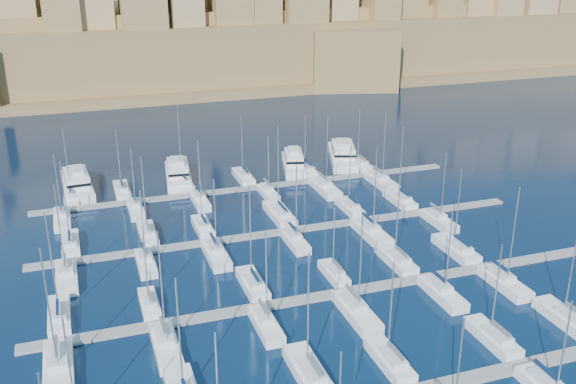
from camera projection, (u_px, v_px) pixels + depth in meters
name	position (u px, v px, depth m)	size (l,w,h in m)	color
ground	(310.00, 257.00, 99.34)	(600.00, 600.00, 0.00)	black
pontoon_mid_near	(341.00, 293.00, 88.66)	(84.00, 2.00, 0.40)	slate
pontoon_mid_far	(289.00, 231.00, 108.11)	(84.00, 2.00, 0.40)	slate
pontoon_far	(253.00, 188.00, 127.55)	(84.00, 2.00, 0.40)	slate
sailboat_2	(309.00, 373.00, 70.98)	(3.02, 10.07, 15.60)	white
sailboat_3	(390.00, 360.00, 73.25)	(2.58, 8.59, 13.36)	white
sailboat_4	(493.00, 338.00, 77.53)	(2.62, 8.72, 13.21)	white
sailboat_5	(567.00, 319.00, 81.41)	(2.92, 9.73, 13.85)	white
sailboat_12	(59.00, 316.00, 82.11)	(2.74, 9.14, 15.17)	white
sailboat_13	(149.00, 304.00, 84.87)	(2.27, 7.55, 10.54)	white
sailboat_14	(253.00, 284.00, 89.88)	(2.72, 9.07, 15.41)	white
sailboat_15	(334.00, 274.00, 92.84)	(2.23, 7.44, 11.05)	white
sailboat_16	(397.00, 260.00, 96.79)	(2.76, 9.20, 14.50)	white
sailboat_17	(456.00, 249.00, 100.31)	(2.97, 9.91, 14.20)	white
sailboat_18	(59.00, 369.00, 71.72)	(3.22, 10.73, 16.33)	white
sailboat_19	(166.00, 345.00, 75.93)	(2.84, 9.45, 16.15)	white
sailboat_20	(266.00, 325.00, 80.20)	(2.52, 8.41, 14.04)	white
sailboat_21	(356.00, 311.00, 83.15)	(3.00, 9.99, 14.87)	white
sailboat_22	(442.00, 293.00, 87.55)	(2.70, 9.01, 13.20)	white
sailboat_23	(504.00, 282.00, 90.35)	(2.82, 9.41, 15.57)	white
sailboat_24	(71.00, 244.00, 102.08)	(2.70, 9.01, 14.72)	white
sailboat_25	(148.00, 234.00, 105.65)	(2.64, 8.79, 14.26)	white
sailboat_26	(203.00, 227.00, 108.30)	(2.54, 8.46, 13.73)	white
sailboat_27	(280.00, 214.00, 113.49)	(3.20, 10.66, 16.99)	white
sailboat_28	(350.00, 207.00, 116.46)	(2.50, 8.33, 12.59)	white
sailboat_29	(400.00, 200.00, 119.92)	(2.72, 9.05, 14.91)	white
sailboat_30	(67.00, 276.00, 91.94)	(2.95, 9.84, 15.27)	white
sailboat_31	(146.00, 263.00, 96.01)	(2.51, 8.37, 12.74)	white
sailboat_32	(216.00, 254.00, 98.64)	(2.91, 9.69, 13.46)	white
sailboat_33	(295.00, 241.00, 103.18)	(2.52, 8.41, 14.18)	white
sailboat_34	(371.00, 232.00, 106.22)	(3.14, 10.46, 16.23)	white
sailboat_35	(439.00, 220.00, 110.99)	(2.64, 8.80, 13.24)	white
sailboat_36	(71.00, 196.00, 121.61)	(2.64, 8.79, 14.35)	white
sailboat_37	(122.00, 190.00, 124.60)	(2.73, 9.10, 13.11)	white
sailboat_38	(182.00, 182.00, 128.82)	(3.15, 10.50, 16.75)	white
sailboat_39	(243.00, 177.00, 132.08)	(2.77, 9.24, 13.73)	white
sailboat_40	(306.00, 170.00, 136.16)	(2.72, 9.08, 12.85)	white
sailboat_41	(359.00, 164.00, 139.84)	(2.69, 8.96, 13.03)	white
sailboat_42	(62.00, 219.00, 111.58)	(2.75, 9.16, 12.85)	white
sailboat_43	(136.00, 209.00, 115.72)	(2.54, 8.46, 12.56)	white
sailboat_44	(200.00, 201.00, 119.38)	(2.48, 8.28, 12.89)	white
sailboat_45	(268.00, 193.00, 123.54)	(2.39, 7.97, 12.42)	white
sailboat_46	(325.00, 188.00, 125.90)	(3.12, 10.39, 15.41)	white
sailboat_47	(381.00, 181.00, 129.51)	(3.16, 10.55, 15.57)	white
motor_yacht_a	(77.00, 183.00, 125.52)	(6.16, 17.26, 5.25)	white
motor_yacht_b	(178.00, 173.00, 131.07)	(6.65, 16.41, 5.25)	white
motor_yacht_c	(294.00, 162.00, 137.80)	(7.69, 14.73, 5.25)	white
motor_yacht_d	(343.00, 154.00, 143.16)	(10.76, 18.73, 5.25)	white
fortified_city	(158.00, 37.00, 231.29)	(460.00, 108.95, 59.52)	brown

